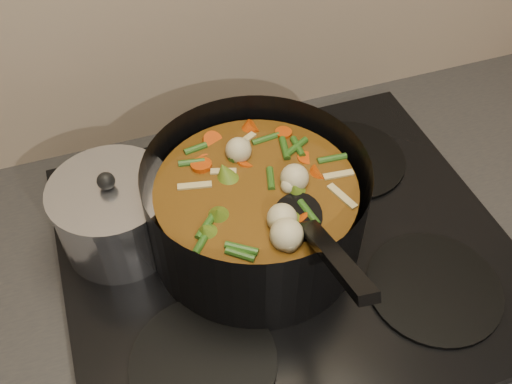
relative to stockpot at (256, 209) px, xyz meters
name	(u,v)px	position (x,y,z in m)	size (l,w,h in m)	color
stovetop	(287,250)	(0.04, -0.03, -0.08)	(0.62, 0.54, 0.03)	black
stockpot	(256,209)	(0.00, 0.00, 0.00)	(0.37, 0.44, 0.22)	black
saucepan	(115,214)	(-0.18, 0.07, -0.01)	(0.16, 0.16, 0.13)	silver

